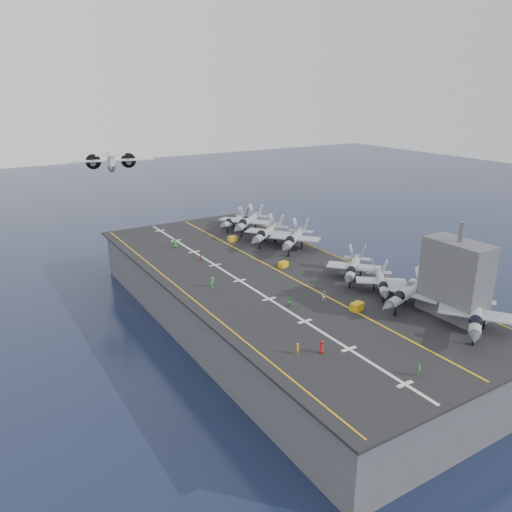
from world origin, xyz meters
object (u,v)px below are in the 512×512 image
fighter_jet_0 (476,314)px  transport_plane (111,165)px  island_superstructure (456,270)px  tow_cart_a (357,307)px

fighter_jet_0 → transport_plane: transport_plane is taller
island_superstructure → tow_cart_a: (-11.46, 8.90, -6.86)m
island_superstructure → transport_plane: bearing=108.7°
island_superstructure → transport_plane: size_ratio=0.61×
transport_plane → tow_cart_a: bearing=-77.3°
island_superstructure → transport_plane: 87.87m
fighter_jet_0 → tow_cart_a: (-9.53, 14.47, -2.09)m
island_superstructure → fighter_jet_0: (-1.93, -5.56, -4.77)m
island_superstructure → transport_plane: (-28.11, 82.90, 7.68)m
transport_plane → island_superstructure: bearing=-71.3°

